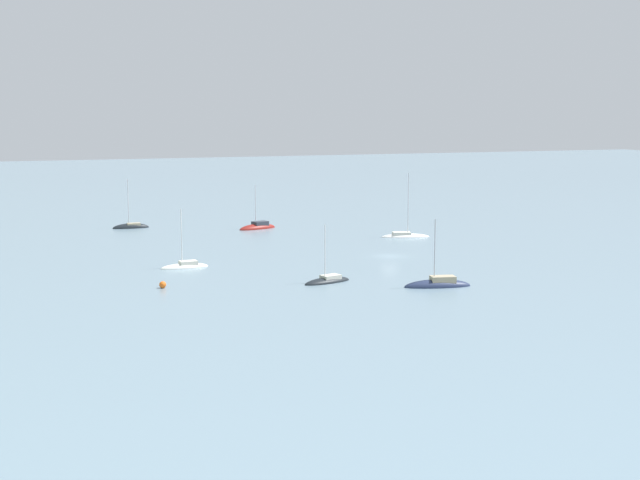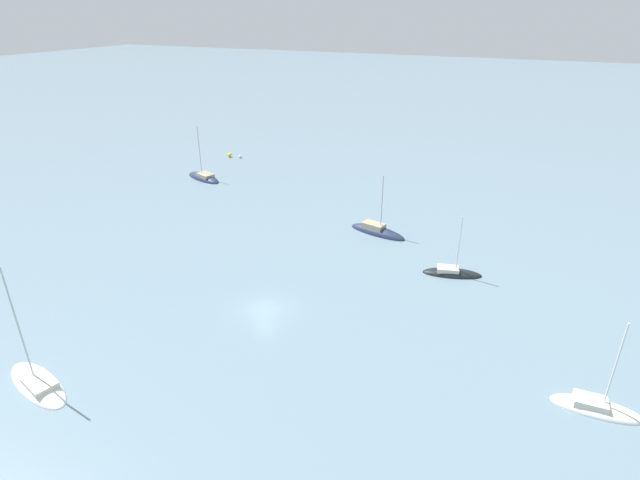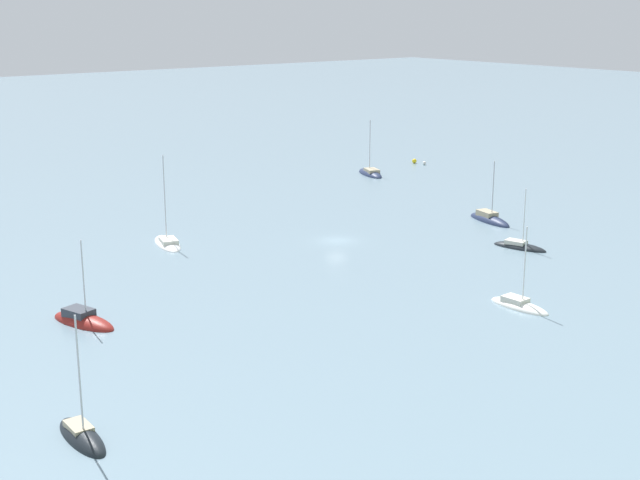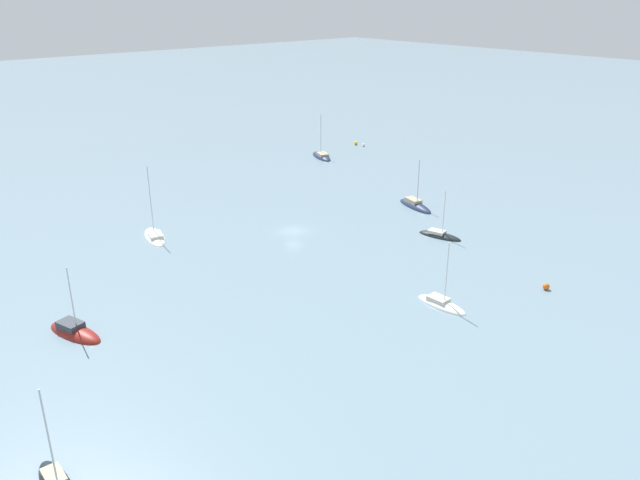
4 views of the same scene
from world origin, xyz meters
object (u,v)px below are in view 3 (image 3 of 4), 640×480
Objects in this scene: sailboat_1 at (83,322)px; sailboat_2 at (489,220)px; sailboat_4 at (370,174)px; sailboat_5 at (519,306)px; sailboat_0 at (519,247)px; sailboat_6 at (82,438)px; mooring_buoy_0 at (424,163)px; mooring_buoy_2 at (414,161)px; sailboat_3 at (168,244)px.

sailboat_1 is 0.97× the size of sailboat_2.
sailboat_4 is 74.01m from sailboat_5.
sailboat_6 is at bearing -91.88° from sailboat_0.
mooring_buoy_2 is at bearing -82.85° from mooring_buoy_0.
mooring_buoy_2 is at bearing 161.96° from sailboat_2.
sailboat_1 is 0.87× the size of sailboat_4.
sailboat_2 reaches higher than sailboat_5.
sailboat_6 is at bearing 33.78° from mooring_buoy_0.
sailboat_1 reaches higher than mooring_buoy_0.
sailboat_6 is (9.85, 22.42, -0.04)m from sailboat_1.
sailboat_2 is at bearing 132.11° from sailboat_0.
mooring_buoy_2 is at bearing 126.69° from sailboat_6.
sailboat_5 is at bearing -143.64° from sailboat_3.
sailboat_3 reaches higher than sailboat_4.
sailboat_1 is 24.49m from sailboat_6.
sailboat_2 is 46.32m from mooring_buoy_0.
sailboat_1 is at bearing 151.51° from sailboat_3.
sailboat_4 is at bearing 102.89° from sailboat_1.
sailboat_2 is at bearing 57.05° from mooring_buoy_0.
sailboat_1 is 1.02× the size of sailboat_5.
mooring_buoy_0 is at bearing 125.63° from sailboat_6.
sailboat_6 is (64.72, 14.52, -0.01)m from sailboat_0.
sailboat_4 reaches higher than mooring_buoy_2.
sailboat_4 is at bearing 4.94° from mooring_buoy_0.
sailboat_1 is at bearing 140.11° from sailboat_4.
mooring_buoy_2 is (-32.84, -53.38, 0.36)m from sailboat_0.
sailboat_4 reaches higher than sailboat_6.
sailboat_0 is 0.89× the size of sailboat_1.
sailboat_3 is (34.29, -28.94, 0.02)m from sailboat_0.
sailboat_6 is 11.70× the size of mooring_buoy_2.
sailboat_6 is 118.86m from mooring_buoy_2.
sailboat_1 is (54.88, -7.90, 0.03)m from sailboat_0.
sailboat_6 is at bearing 34.84° from mooring_buoy_2.
sailboat_2 reaches higher than mooring_buoy_0.
sailboat_0 is 23.30m from sailboat_5.
sailboat_2 is 10.94× the size of mooring_buoy_2.
sailboat_5 reaches higher than mooring_buoy_0.
sailboat_6 is at bearing 148.11° from sailboat_4.
sailboat_2 is at bearing 111.95° from sailboat_6.
sailboat_6 is (30.44, 43.46, -0.03)m from sailboat_3.
sailboat_6 is at bearing -56.88° from sailboat_2.
sailboat_4 reaches higher than mooring_buoy_0.
sailboat_5 is at bearing 41.53° from sailboat_1.
sailboat_1 is 62.96m from sailboat_2.
sailboat_4 is 104.93m from sailboat_6.
sailboat_2 is 77.38m from sailboat_6.
sailboat_5 is at bearing 171.10° from sailboat_4.
sailboat_4 is 14.90m from mooring_buoy_0.
sailboat_4 is at bearing -52.61° from sailboat_3.
mooring_buoy_0 is (-51.07, -65.82, 0.25)m from sailboat_5.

